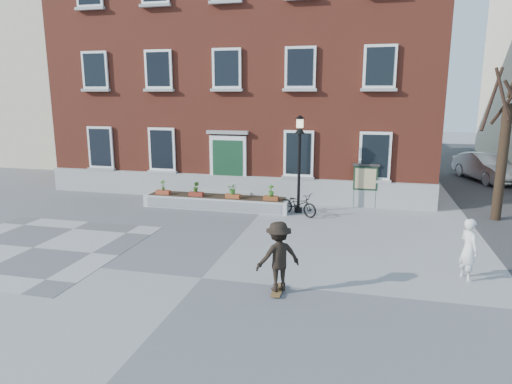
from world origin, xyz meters
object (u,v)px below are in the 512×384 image
(lamp_post, at_px, (299,150))
(notice_board, at_px, (366,178))
(bicycle, at_px, (298,204))
(bystander, at_px, (469,249))
(skateboarder, at_px, (278,256))
(parked_car, at_px, (486,167))

(lamp_post, height_order, notice_board, lamp_post)
(bicycle, bearing_deg, bystander, -107.90)
(bicycle, distance_m, notice_board, 3.31)
(bicycle, xyz_separation_m, bystander, (5.23, -5.27, 0.36))
(lamp_post, relative_size, notice_board, 2.10)
(lamp_post, distance_m, skateboarder, 7.90)
(lamp_post, relative_size, skateboarder, 2.19)
(bicycle, bearing_deg, notice_board, -25.50)
(parked_car, relative_size, lamp_post, 1.18)
(bicycle, xyz_separation_m, parked_car, (8.99, 9.65, 0.30))
(bystander, relative_size, notice_board, 0.88)
(parked_car, bearing_deg, bystander, -122.15)
(skateboarder, bearing_deg, bystander, 23.07)
(parked_car, xyz_separation_m, bystander, (-3.76, -14.92, 0.06))
(skateboarder, bearing_deg, bicycle, 94.77)
(notice_board, bearing_deg, bystander, -69.62)
(bystander, bearing_deg, notice_board, -5.37)
(skateboarder, bearing_deg, lamp_post, 94.87)
(parked_car, xyz_separation_m, skateboarder, (-8.39, -16.89, 0.17))
(parked_car, bearing_deg, bicycle, -150.98)
(bicycle, relative_size, lamp_post, 0.44)
(bicycle, height_order, skateboarder, skateboarder)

